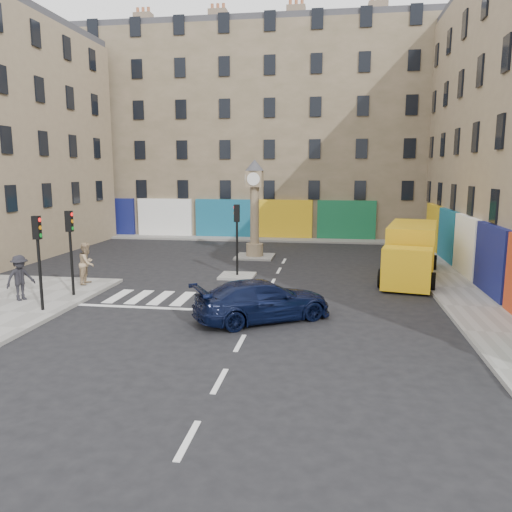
% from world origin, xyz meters
% --- Properties ---
extents(ground, '(120.00, 120.00, 0.00)m').
position_xyz_m(ground, '(0.00, 0.00, 0.00)').
color(ground, black).
rests_on(ground, ground).
extents(sidewalk_right, '(2.60, 30.00, 0.15)m').
position_xyz_m(sidewalk_right, '(8.70, 10.00, 0.07)').
color(sidewalk_right, gray).
rests_on(sidewalk_right, ground).
extents(sidewalk_far, '(32.00, 2.40, 0.15)m').
position_xyz_m(sidewalk_far, '(-4.00, 22.20, 0.07)').
color(sidewalk_far, gray).
rests_on(sidewalk_far, ground).
extents(island_near, '(1.80, 1.80, 0.12)m').
position_xyz_m(island_near, '(-2.00, 8.00, 0.06)').
color(island_near, gray).
rests_on(island_near, ground).
extents(island_far, '(2.40, 2.40, 0.12)m').
position_xyz_m(island_far, '(-2.00, 14.00, 0.06)').
color(island_far, gray).
rests_on(island_far, ground).
extents(building_far, '(32.00, 10.00, 17.00)m').
position_xyz_m(building_far, '(-4.00, 28.00, 8.50)').
color(building_far, '#88755B').
rests_on(building_far, ground).
extents(traffic_light_left_near, '(0.28, 0.22, 3.70)m').
position_xyz_m(traffic_light_left_near, '(-8.30, 0.20, 2.62)').
color(traffic_light_left_near, black).
rests_on(traffic_light_left_near, sidewalk_left).
extents(traffic_light_left_far, '(0.28, 0.22, 3.70)m').
position_xyz_m(traffic_light_left_far, '(-8.30, 2.60, 2.62)').
color(traffic_light_left_far, black).
rests_on(traffic_light_left_far, sidewalk_left).
extents(traffic_light_island, '(0.28, 0.22, 3.70)m').
position_xyz_m(traffic_light_island, '(-2.00, 8.00, 2.59)').
color(traffic_light_island, black).
rests_on(traffic_light_island, island_near).
extents(clock_pillar, '(1.20, 1.20, 6.10)m').
position_xyz_m(clock_pillar, '(-2.00, 14.00, 3.55)').
color(clock_pillar, '#8F7C5E').
rests_on(clock_pillar, island_far).
extents(navy_sedan, '(5.56, 4.58, 1.52)m').
position_xyz_m(navy_sedan, '(0.38, 0.65, 0.76)').
color(navy_sedan, black).
rests_on(navy_sedan, ground).
extents(yellow_van, '(3.77, 7.86, 2.75)m').
position_xyz_m(yellow_van, '(6.98, 9.26, 1.37)').
color(yellow_van, yellow).
rests_on(yellow_van, ground).
extents(pedestrian_tan, '(0.84, 1.04, 2.01)m').
position_xyz_m(pedestrian_tan, '(-8.72, 4.76, 1.16)').
color(pedestrian_tan, tan).
rests_on(pedestrian_tan, sidewalk_left).
extents(pedestrian_dark, '(1.20, 1.43, 1.92)m').
position_xyz_m(pedestrian_dark, '(-10.02, 1.44, 1.11)').
color(pedestrian_dark, black).
rests_on(pedestrian_dark, sidewalk_left).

